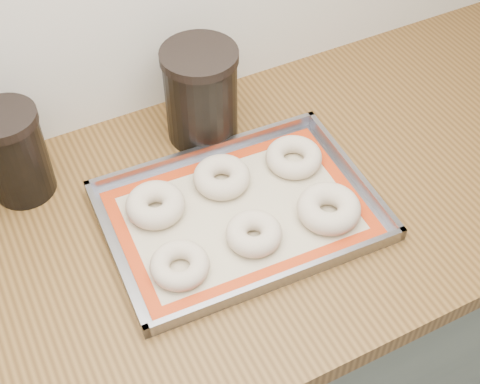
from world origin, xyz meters
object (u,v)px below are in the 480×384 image
canister_mid (14,153)px  canister_right (201,94)px  bagel_front_left (180,265)px  bagel_front_right (329,208)px  baking_tray (240,213)px  bagel_back_mid (222,177)px  bagel_front_mid (254,234)px  bagel_back_right (294,157)px  bagel_back_left (155,205)px

canister_mid → canister_right: 0.35m
bagel_front_left → canister_mid: bearing=120.2°
canister_mid → bagel_front_right: bearing=-34.4°
baking_tray → bagel_front_left: size_ratio=4.94×
bagel_back_mid → baking_tray: bearing=-92.1°
baking_tray → bagel_front_right: (0.13, -0.07, 0.02)m
bagel_front_left → bagel_front_right: (0.27, -0.01, 0.00)m
bagel_front_left → canister_mid: 0.35m
bagel_front_left → bagel_front_right: size_ratio=0.87×
bagel_front_right → canister_right: (-0.10, 0.30, 0.07)m
bagel_front_mid → bagel_back_mid: (0.01, 0.14, 0.00)m
baking_tray → bagel_front_left: bagel_front_left is taller
bagel_front_left → canister_right: bearing=58.9°
bagel_back_mid → bagel_front_left: bearing=-135.3°
bagel_back_right → bagel_front_left: bearing=-155.6°
baking_tray → bagel_back_right: 0.16m
bagel_front_mid → canister_right: bearing=82.3°
bagel_back_left → canister_mid: size_ratio=0.59×
baking_tray → bagel_back_mid: 0.08m
bagel_front_right → canister_right: bearing=108.8°
bagel_front_mid → canister_mid: canister_mid is taller
bagel_front_left → bagel_back_left: bagel_back_left is taller
bagel_back_mid → canister_mid: 0.36m
bagel_front_left → bagel_back_mid: (0.14, 0.14, 0.00)m
bagel_front_mid → bagel_front_right: 0.14m
bagel_front_right → baking_tray: bearing=150.8°
baking_tray → bagel_front_left: (-0.14, -0.07, 0.01)m
bagel_front_right → bagel_back_left: size_ratio=1.07×
bagel_front_left → bagel_back_left: 0.13m
canister_mid → bagel_front_left: bearing=-59.8°
bagel_front_mid → bagel_front_right: (0.14, -0.01, 0.00)m
bagel_front_left → bagel_front_mid: 0.14m
bagel_front_right → bagel_back_left: bearing=151.3°
bagel_front_right → bagel_back_mid: (-0.13, 0.15, -0.00)m
bagel_front_left → bagel_back_right: (0.29, 0.13, 0.00)m
baking_tray → bagel_back_mid: bagel_back_mid is taller
bagel_back_left → canister_right: 0.23m
canister_mid → canister_right: size_ratio=0.92×
bagel_front_mid → baking_tray: bearing=84.4°
bagel_back_mid → bagel_back_right: bagel_back_mid is taller
bagel_front_mid → bagel_back_right: (0.15, 0.13, -0.00)m
bagel_front_mid → bagel_back_right: bearing=40.2°
bagel_back_right → canister_right: bearing=125.4°
bagel_back_mid → bagel_back_right: bearing=-5.4°
bagel_back_right → canister_right: canister_right is taller
baking_tray → bagel_back_right: (0.14, 0.06, 0.01)m
canister_mid → bagel_back_mid: bearing=-26.0°
bagel_front_left → canister_right: size_ratio=0.50×
bagel_back_mid → canister_mid: canister_mid is taller
bagel_front_mid → canister_right: (0.04, 0.28, 0.07)m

